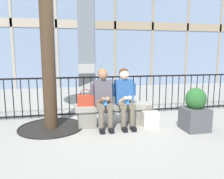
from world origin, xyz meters
TOP-DOWN VIEW (x-y plane):
  - ground_plane at (0.00, 0.00)m, footprint 60.00×60.00m
  - stone_bench at (0.00, 0.00)m, footprint 1.60×0.44m
  - seated_person_with_phone at (-0.22, -0.13)m, footprint 0.52×0.66m
  - seated_person_companion at (0.22, -0.13)m, footprint 0.52×0.66m
  - handbag_on_bench at (-0.58, -0.01)m, footprint 0.33×0.17m
  - shopping_bag at (0.73, -0.30)m, footprint 0.33×0.18m
  - plaza_railing at (0.00, 0.88)m, footprint 7.61×0.04m
  - planter at (1.52, -0.66)m, footprint 0.47×0.47m

SIDE VIEW (x-z plane):
  - ground_plane at x=0.00m, z-range 0.00..0.00m
  - shopping_bag at x=0.73m, z-range -0.04..0.38m
  - stone_bench at x=0.00m, z-range 0.05..0.50m
  - planter at x=1.52m, z-range -0.03..0.82m
  - plaza_railing at x=0.00m, z-range 0.01..0.97m
  - handbag_on_bench at x=-0.58m, z-range 0.40..0.74m
  - seated_person_with_phone at x=-0.22m, z-range 0.04..1.26m
  - seated_person_companion at x=0.22m, z-range 0.04..1.26m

